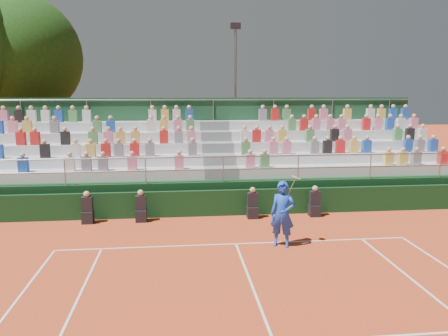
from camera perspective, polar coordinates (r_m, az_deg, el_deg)
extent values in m
plane|color=#C74621|center=(13.87, 1.56, -9.89)|extent=(90.00, 90.00, 0.00)
cube|color=white|center=(13.87, 1.56, -9.87)|extent=(11.00, 0.06, 0.01)
cube|color=white|center=(10.95, 3.87, -15.55)|extent=(0.06, 6.40, 0.01)
cube|color=black|center=(16.76, 0.11, -4.56)|extent=(20.00, 0.15, 1.00)
cube|color=black|center=(16.64, -17.35, -6.14)|extent=(0.40, 0.40, 0.44)
cube|color=black|center=(16.51, -17.44, -4.54)|extent=(0.38, 0.25, 0.55)
sphere|color=tan|center=(16.42, -17.51, -3.26)|extent=(0.22, 0.22, 0.22)
cube|color=black|center=(16.37, -10.75, -6.12)|extent=(0.40, 0.40, 0.44)
cube|color=black|center=(16.24, -10.81, -4.49)|extent=(0.38, 0.25, 0.55)
sphere|color=tan|center=(16.15, -10.85, -3.19)|extent=(0.22, 0.22, 0.22)
cube|color=black|center=(16.54, 3.73, -5.79)|extent=(0.40, 0.40, 0.44)
cube|color=black|center=(16.41, 3.75, -4.18)|extent=(0.38, 0.25, 0.55)
sphere|color=tan|center=(16.32, 3.76, -2.88)|extent=(0.22, 0.22, 0.22)
cube|color=black|center=(17.10, 11.71, -5.45)|extent=(0.40, 0.40, 0.44)
cube|color=black|center=(16.98, 11.76, -3.89)|extent=(0.38, 0.25, 0.55)
sphere|color=tan|center=(16.89, 11.81, -2.63)|extent=(0.22, 0.22, 0.22)
cube|color=black|center=(19.74, -0.86, -2.01)|extent=(20.00, 5.20, 1.20)
cube|color=silver|center=(18.22, -17.38, -0.90)|extent=(9.30, 0.85, 0.42)
cube|color=silver|center=(19.22, 15.70, -0.26)|extent=(9.30, 0.85, 0.42)
cube|color=slate|center=(17.94, -0.38, -0.60)|extent=(1.40, 0.85, 0.42)
cube|color=silver|center=(18.97, -16.95, 0.83)|extent=(9.30, 0.85, 0.42)
cube|color=silver|center=(19.93, 14.86, 1.36)|extent=(9.30, 0.85, 0.42)
cube|color=slate|center=(18.71, -0.64, 1.15)|extent=(1.40, 0.85, 0.42)
cube|color=silver|center=(19.74, -16.56, 2.43)|extent=(9.30, 0.85, 0.42)
cube|color=silver|center=(20.66, 14.08, 2.87)|extent=(9.30, 0.85, 0.42)
cube|color=slate|center=(19.48, -0.88, 2.75)|extent=(1.40, 0.85, 0.42)
cube|color=silver|center=(20.52, -16.20, 3.91)|extent=(9.30, 0.85, 0.42)
cube|color=silver|center=(21.41, 13.35, 4.28)|extent=(9.30, 0.85, 0.42)
cube|color=slate|center=(20.28, -1.11, 4.23)|extent=(1.40, 0.85, 0.42)
cube|color=silver|center=(21.31, -15.86, 5.27)|extent=(9.30, 0.85, 0.42)
cube|color=silver|center=(22.18, 12.66, 5.59)|extent=(9.30, 0.85, 0.42)
cube|color=slate|center=(21.08, -1.31, 5.60)|extent=(1.40, 0.85, 0.42)
cube|color=#1A4427|center=(21.69, -1.42, 3.37)|extent=(20.00, 0.12, 4.40)
cylinder|color=gray|center=(16.95, -0.09, 1.48)|extent=(20.00, 0.05, 0.05)
cylinder|color=gray|center=(21.45, -1.42, 8.92)|extent=(20.00, 0.05, 0.05)
cube|color=#1E4CB2|center=(18.61, -24.74, 0.38)|extent=(0.36, 0.24, 0.56)
cube|color=silver|center=(18.12, -19.47, 0.50)|extent=(0.36, 0.24, 0.56)
cube|color=slate|center=(17.99, -17.51, 0.54)|extent=(0.36, 0.24, 0.56)
cube|color=slate|center=(17.87, -15.51, 0.58)|extent=(0.36, 0.24, 0.56)
cube|color=pink|center=(17.72, -11.89, 0.65)|extent=(0.36, 0.24, 0.56)
cube|color=pink|center=(17.62, -5.88, 0.77)|extent=(0.36, 0.24, 0.56)
cube|color=black|center=(19.17, -22.33, 2.08)|extent=(0.36, 0.24, 0.56)
cube|color=silver|center=(18.87, -18.80, 2.19)|extent=(0.36, 0.24, 0.56)
cube|color=gold|center=(18.74, -16.99, 2.24)|extent=(0.36, 0.24, 0.56)
cube|color=red|center=(18.64, -15.18, 2.28)|extent=(0.36, 0.24, 0.56)
cube|color=slate|center=(18.56, -13.58, 2.32)|extent=(0.36, 0.24, 0.56)
cube|color=red|center=(18.49, -11.59, 2.37)|extent=(0.36, 0.24, 0.56)
cube|color=slate|center=(18.44, -9.65, 2.41)|extent=(0.36, 0.24, 0.56)
cube|color=slate|center=(18.41, -4.13, 2.52)|extent=(0.36, 0.24, 0.56)
cube|color=red|center=(20.29, -24.99, 3.50)|extent=(0.36, 0.24, 0.56)
cube|color=red|center=(20.11, -23.43, 3.56)|extent=(0.36, 0.24, 0.56)
cube|color=black|center=(19.78, -20.01, 3.68)|extent=(0.36, 0.24, 0.56)
cube|color=#4C8C4C|center=(19.53, -16.73, 3.79)|extent=(0.36, 0.24, 0.56)
cube|color=pink|center=(19.42, -14.83, 3.85)|extent=(0.36, 0.24, 0.56)
cube|color=gold|center=(19.35, -13.35, 3.89)|extent=(0.36, 0.24, 0.56)
cube|color=gold|center=(19.28, -11.50, 3.94)|extent=(0.36, 0.24, 0.56)
cube|color=red|center=(19.21, -7.86, 4.02)|extent=(0.36, 0.24, 0.56)
cube|color=slate|center=(19.20, -5.92, 4.06)|extent=(0.36, 0.24, 0.56)
cube|color=pink|center=(19.21, -4.28, 4.09)|extent=(0.36, 0.24, 0.56)
cube|color=pink|center=(21.25, -25.84, 4.83)|extent=(0.36, 0.24, 0.56)
cube|color=gold|center=(21.05, -24.29, 4.90)|extent=(0.36, 0.24, 0.56)
cube|color=slate|center=(20.72, -21.24, 5.04)|extent=(0.36, 0.24, 0.56)
cube|color=#4C8C4C|center=(20.32, -16.22, 5.24)|extent=(0.36, 0.24, 0.56)
cube|color=#1E4CB2|center=(20.23, -14.57, 5.29)|extent=(0.36, 0.24, 0.56)
cube|color=silver|center=(20.04, -9.48, 5.44)|extent=(0.36, 0.24, 0.56)
cube|color=gold|center=(20.02, -7.82, 5.48)|extent=(0.36, 0.24, 0.56)
cube|color=pink|center=(20.01, -6.03, 5.51)|extent=(0.36, 0.24, 0.56)
cube|color=#4C8C4C|center=(20.02, -4.43, 5.54)|extent=(0.36, 0.24, 0.56)
cube|color=pink|center=(22.24, -26.80, 6.03)|extent=(0.36, 0.24, 0.56)
cube|color=black|center=(22.02, -25.19, 6.12)|extent=(0.36, 0.24, 0.56)
cube|color=silver|center=(21.85, -23.82, 6.20)|extent=(0.36, 0.24, 0.56)
cube|color=silver|center=(21.67, -22.26, 6.28)|extent=(0.36, 0.24, 0.56)
cube|color=#1E4CB2|center=(21.52, -20.77, 6.36)|extent=(0.36, 0.24, 0.56)
cube|color=#4C8C4C|center=(21.37, -19.12, 6.43)|extent=(0.36, 0.24, 0.56)
cube|color=silver|center=(21.24, -17.48, 6.50)|extent=(0.36, 0.24, 0.56)
cube|color=silver|center=(20.86, -9.33, 6.78)|extent=(0.36, 0.24, 0.56)
cube|color=gold|center=(20.83, -7.72, 6.81)|extent=(0.36, 0.24, 0.56)
cube|color=silver|center=(20.83, -6.22, 6.84)|extent=(0.36, 0.24, 0.56)
cube|color=#1E4CB2|center=(20.83, -4.57, 6.87)|extent=(0.36, 0.24, 0.56)
cube|color=pink|center=(17.87, 3.43, 0.93)|extent=(0.36, 0.24, 0.56)
cube|color=#4C8C4C|center=(17.98, 5.33, 0.96)|extent=(0.36, 0.24, 0.56)
cube|color=gold|center=(19.73, 20.67, 1.16)|extent=(0.36, 0.24, 0.56)
cube|color=gold|center=(20.02, 22.28, 1.18)|extent=(0.36, 0.24, 0.56)
cube|color=slate|center=(20.31, 23.80, 1.20)|extent=(0.36, 0.24, 0.56)
cube|color=red|center=(20.93, 26.64, 1.22)|extent=(0.36, 0.24, 0.56)
cube|color=#4C8C4C|center=(18.63, 2.85, 2.62)|extent=(0.36, 0.24, 0.56)
cube|color=pink|center=(18.85, 6.46, 2.66)|extent=(0.36, 0.24, 0.56)
cube|color=pink|center=(18.98, 8.17, 2.67)|extent=(0.36, 0.24, 0.56)
cube|color=slate|center=(19.32, 11.73, 2.69)|extent=(0.36, 0.24, 0.56)
cube|color=black|center=(19.51, 13.35, 2.70)|extent=(0.36, 0.24, 0.56)
cube|color=red|center=(19.71, 14.95, 2.70)|extent=(0.36, 0.24, 0.56)
cube|color=gold|center=(19.94, 16.60, 2.70)|extent=(0.36, 0.24, 0.56)
cube|color=#1E4CB2|center=(20.17, 18.13, 2.70)|extent=(0.36, 0.24, 0.56)
cube|color=#1E4CB2|center=(21.02, 22.86, 2.69)|extent=(0.36, 0.24, 0.56)
cube|color=slate|center=(21.30, 24.19, 2.68)|extent=(0.36, 0.24, 0.56)
cube|color=#1E4CB2|center=(21.62, 25.63, 2.67)|extent=(0.36, 0.24, 0.56)
cube|color=silver|center=(19.42, 2.68, 4.17)|extent=(0.36, 0.24, 0.56)
cube|color=red|center=(19.51, 4.28, 4.19)|extent=(0.36, 0.24, 0.56)
cube|color=pink|center=(19.63, 5.93, 4.19)|extent=(0.36, 0.24, 0.56)
cube|color=gold|center=(19.76, 7.59, 4.20)|extent=(0.36, 0.24, 0.56)
cube|color=#4C8C4C|center=(20.09, 11.14, 4.19)|extent=(0.36, 0.24, 0.56)
cube|color=black|center=(20.46, 14.23, 4.18)|extent=(0.36, 0.24, 0.56)
cube|color=pink|center=(20.68, 15.77, 4.17)|extent=(0.36, 0.24, 0.56)
cube|color=#4C8C4C|center=(21.69, 21.70, 4.09)|extent=(0.36, 0.24, 0.56)
cube|color=black|center=(21.97, 23.09, 4.07)|extent=(0.36, 0.24, 0.56)
cube|color=silver|center=(22.27, 24.47, 4.04)|extent=(0.36, 0.24, 0.56)
cube|color=#4C8C4C|center=(20.70, 8.84, 5.60)|extent=(0.36, 0.24, 0.56)
cube|color=red|center=(20.86, 10.39, 5.59)|extent=(0.36, 0.24, 0.56)
cube|color=pink|center=(21.03, 11.93, 5.57)|extent=(0.36, 0.24, 0.56)
cube|color=pink|center=(21.25, 13.66, 5.55)|extent=(0.36, 0.24, 0.56)
cube|color=pink|center=(21.44, 15.07, 5.53)|extent=(0.36, 0.24, 0.56)
cube|color=red|center=(21.91, 18.06, 5.47)|extent=(0.36, 0.24, 0.56)
cube|color=pink|center=(22.15, 19.43, 5.43)|extent=(0.36, 0.24, 0.56)
cube|color=#1E4CB2|center=(22.42, 20.84, 5.40)|extent=(0.36, 0.24, 0.56)
cube|color=silver|center=(22.67, 22.06, 5.36)|extent=(0.36, 0.24, 0.56)
cube|color=pink|center=(22.98, 23.51, 5.32)|extent=(0.36, 0.24, 0.56)
cube|color=slate|center=(21.23, 5.08, 6.92)|extent=(0.36, 0.24, 0.56)
cube|color=red|center=(21.35, 6.67, 6.91)|extent=(0.36, 0.24, 0.56)
cube|color=#4C8C4C|center=(21.48, 8.18, 6.90)|extent=(0.36, 0.24, 0.56)
cube|color=red|center=(21.82, 11.36, 6.85)|extent=(0.36, 0.24, 0.56)
cube|color=pink|center=(22.01, 12.86, 6.82)|extent=(0.36, 0.24, 0.56)
cube|color=gold|center=(22.42, 15.78, 6.75)|extent=(0.36, 0.24, 0.56)
cube|color=silver|center=(22.89, 18.58, 6.67)|extent=(0.36, 0.24, 0.56)
cube|color=gold|center=(23.13, 19.84, 6.63)|extent=(0.36, 0.24, 0.56)
cube|color=#1E4CB2|center=(23.40, 21.18, 6.58)|extent=(0.36, 0.24, 0.56)
cube|color=#1E4CB2|center=(23.70, 22.56, 6.53)|extent=(0.36, 0.24, 0.56)
imported|color=blue|center=(13.51, 7.64, -5.98)|extent=(0.88, 0.75, 2.04)
cylinder|color=gray|center=(13.37, 8.77, -2.51)|extent=(0.26, 0.03, 0.51)
cylinder|color=#E5D866|center=(13.34, 9.43, -1.24)|extent=(0.26, 0.28, 0.14)
cylinder|color=#361F13|center=(27.62, -24.53, 3.32)|extent=(0.50, 0.50, 3.83)
sphere|color=#13350E|center=(27.53, -25.26, 13.02)|extent=(6.90, 6.90, 6.90)
cylinder|color=gray|center=(26.54, 1.47, 8.80)|extent=(0.16, 0.16, 8.28)
cube|color=black|center=(26.79, 1.51, 18.07)|extent=(0.60, 0.25, 0.35)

